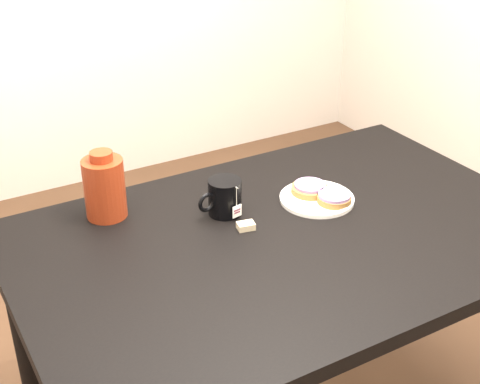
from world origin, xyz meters
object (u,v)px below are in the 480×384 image
at_px(bagel_back, 310,188).
at_px(plate, 317,198).
at_px(bagel_package, 104,187).
at_px(mug, 224,197).
at_px(teabag_pouch, 246,226).
at_px(bagel_front, 334,198).
at_px(table, 286,259).

bearing_deg(bagel_back, plate, -87.26).
distance_m(plate, bagel_package, 0.59).
relative_size(plate, mug, 1.48).
height_order(plate, bagel_back, bagel_back).
bearing_deg(teabag_pouch, bagel_front, -3.21).
bearing_deg(bagel_front, bagel_package, 154.93).
bearing_deg(teabag_pouch, plate, 7.38).
bearing_deg(bagel_back, mug, 172.75).
distance_m(bagel_front, teabag_pouch, 0.28).
height_order(bagel_back, bagel_front, same).
height_order(mug, teabag_pouch, mug).
height_order(bagel_back, mug, mug).
xyz_separation_m(table, teabag_pouch, (-0.08, 0.07, 0.09)).
relative_size(bagel_front, teabag_pouch, 2.25).
bearing_deg(bagel_front, bagel_back, 107.05).
relative_size(bagel_front, bagel_package, 0.53).
xyz_separation_m(bagel_back, bagel_package, (-0.54, 0.18, 0.06)).
bearing_deg(mug, bagel_package, 141.43).
bearing_deg(plate, bagel_package, 158.23).
distance_m(plate, teabag_pouch, 0.25).
relative_size(table, teabag_pouch, 31.11).
relative_size(bagel_front, mug, 0.71).
bearing_deg(mug, plate, -24.74).
xyz_separation_m(bagel_back, bagel_front, (0.03, -0.08, 0.00)).
xyz_separation_m(plate, bagel_front, (0.02, -0.05, 0.02)).
bearing_deg(plate, bagel_back, 92.74).
bearing_deg(table, bagel_package, 139.48).
bearing_deg(plate, teabag_pouch, -172.62).
distance_m(table, bagel_package, 0.52).
bearing_deg(bagel_back, bagel_front, -72.95).
xyz_separation_m(table, mug, (-0.09, 0.17, 0.13)).
bearing_deg(mug, bagel_front, -32.37).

